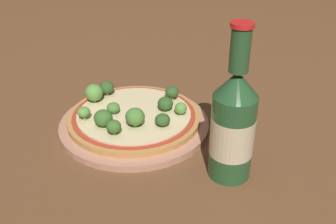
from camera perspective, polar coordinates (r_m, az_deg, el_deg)
name	(u,v)px	position (r m, az deg, el deg)	size (l,w,h in m)	color
ground_plane	(128,119)	(0.76, -5.87, -1.08)	(3.00, 3.00, 0.00)	brown
plate	(135,124)	(0.74, -4.87, -1.74)	(0.28, 0.28, 0.01)	tan
pizza	(134,116)	(0.74, -4.94, -0.61)	(0.25, 0.25, 0.01)	#B77F42
broccoli_floret_0	(163,120)	(0.68, -0.79, -1.14)	(0.03, 0.03, 0.02)	#6B8E51
broccoli_floret_1	(103,118)	(0.69, -9.39, -0.86)	(0.03, 0.03, 0.03)	#6B8E51
broccoli_floret_2	(84,112)	(0.72, -12.14, -0.02)	(0.02, 0.02, 0.03)	#6B8E51
broccoli_floret_3	(107,87)	(0.80, -8.87, 3.54)	(0.03, 0.03, 0.03)	#6B8E51
broccoli_floret_4	(181,108)	(0.72, 1.88, 0.53)	(0.02, 0.02, 0.02)	#6B8E51
broccoli_floret_5	(113,108)	(0.73, -7.95, 0.61)	(0.02, 0.02, 0.02)	#6B8E51
broccoli_floret_6	(166,102)	(0.74, -0.33, 1.40)	(0.03, 0.03, 0.03)	#6B8E51
broccoli_floret_7	(113,127)	(0.66, -7.92, -2.13)	(0.03, 0.03, 0.03)	#6B8E51
broccoli_floret_8	(172,92)	(0.77, 0.59, 2.90)	(0.03, 0.03, 0.03)	#6B8E51
broccoli_floret_9	(135,117)	(0.68, -4.80, -0.69)	(0.03, 0.03, 0.04)	#6B8E51
broccoli_floret_10	(94,93)	(0.77, -10.69, 2.77)	(0.03, 0.03, 0.04)	#6B8E51
beer_bottle	(233,125)	(0.58, 9.41, -1.84)	(0.07, 0.07, 0.24)	#234C28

